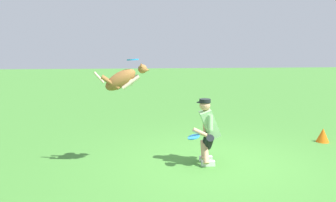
# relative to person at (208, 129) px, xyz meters

# --- Properties ---
(ground_plane) EXTENTS (60.00, 60.00, 0.00)m
(ground_plane) POSITION_rel_person_xyz_m (-0.22, 0.08, -0.70)
(ground_plane) COLOR #448433
(person) EXTENTS (0.59, 0.65, 1.29)m
(person) POSITION_rel_person_xyz_m (0.00, 0.00, 0.00)
(person) COLOR silver
(person) RESTS_ON ground_plane
(dog) EXTENTS (1.05, 0.34, 0.59)m
(dog) POSITION_rel_person_xyz_m (1.63, -0.06, 0.99)
(dog) COLOR olive
(frisbee_flying) EXTENTS (0.31, 0.31, 0.04)m
(frisbee_flying) POSITION_rel_person_xyz_m (1.44, -0.07, 1.35)
(frisbee_flying) COLOR #1A85DB
(frisbee_held) EXTENTS (0.29, 0.30, 0.11)m
(frisbee_held) POSITION_rel_person_xyz_m (0.31, 0.22, -0.09)
(frisbee_held) COLOR #2D94E5
(frisbee_held) RESTS_ON person
(training_cone) EXTENTS (0.31, 0.31, 0.34)m
(training_cone) POSITION_rel_person_xyz_m (-3.12, -1.26, -0.53)
(training_cone) COLOR orange
(training_cone) RESTS_ON ground_plane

